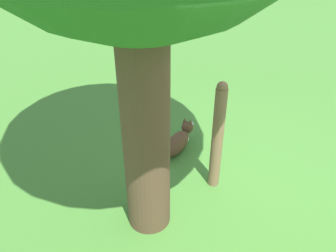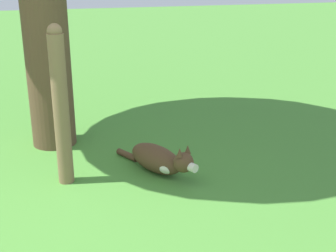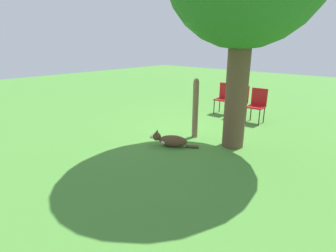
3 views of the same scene
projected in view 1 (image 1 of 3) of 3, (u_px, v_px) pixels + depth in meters
ground_plane at (223, 199)px, 3.90m from camera, size 30.00×30.00×0.00m
dog at (178, 141)px, 4.71m from camera, size 0.61×0.96×0.35m
fence_post at (217, 137)px, 3.77m from camera, size 0.14×0.14×1.40m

